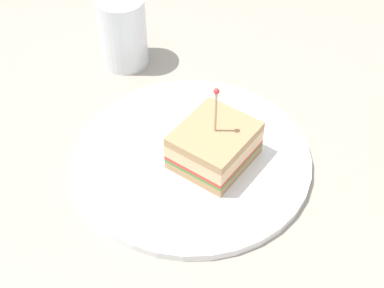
% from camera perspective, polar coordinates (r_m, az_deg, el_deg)
% --- Properties ---
extents(ground_plane, '(1.19, 1.19, 0.02)m').
position_cam_1_polar(ground_plane, '(0.71, 0.00, -2.28)').
color(ground_plane, '#9E9384').
extents(plate, '(0.29, 0.29, 0.01)m').
position_cam_1_polar(plate, '(0.70, 0.00, -1.45)').
color(plate, white).
rests_on(plate, ground_plane).
extents(sandwich_half_center, '(0.10, 0.11, 0.11)m').
position_cam_1_polar(sandwich_half_center, '(0.68, 2.23, -0.12)').
color(sandwich_half_center, tan).
rests_on(sandwich_half_center, plate).
extents(drink_glass, '(0.07, 0.07, 0.10)m').
position_cam_1_polar(drink_glass, '(0.83, -6.83, 10.68)').
color(drink_glass, '#B74C33').
rests_on(drink_glass, ground_plane).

